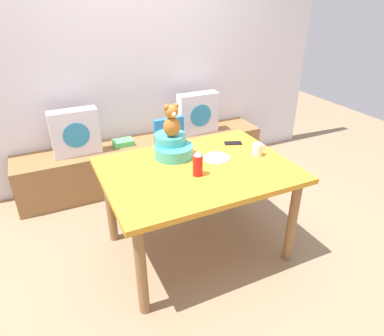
# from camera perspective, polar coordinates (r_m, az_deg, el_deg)

# --- Properties ---
(ground_plane) EXTENTS (8.00, 8.00, 0.00)m
(ground_plane) POSITION_cam_1_polar(r_m,az_deg,el_deg) (2.89, 0.87, -13.05)
(ground_plane) COLOR #8C7256
(back_wall) EXTENTS (4.40, 0.10, 2.60)m
(back_wall) POSITION_cam_1_polar(r_m,az_deg,el_deg) (3.65, -10.06, 18.18)
(back_wall) COLOR silver
(back_wall) RESTS_ON ground_plane
(window_bench) EXTENTS (2.60, 0.44, 0.46)m
(window_bench) POSITION_cam_1_polar(r_m,az_deg,el_deg) (3.73, -7.55, 1.20)
(window_bench) COLOR olive
(window_bench) RESTS_ON ground_plane
(pillow_floral_left) EXTENTS (0.44, 0.15, 0.44)m
(pillow_floral_left) POSITION_cam_1_polar(r_m,az_deg,el_deg) (3.41, -18.82, 5.56)
(pillow_floral_left) COLOR silver
(pillow_floral_left) RESTS_ON window_bench
(pillow_floral_right) EXTENTS (0.44, 0.15, 0.44)m
(pillow_floral_right) POSITION_cam_1_polar(r_m,az_deg,el_deg) (3.74, 0.98, 9.02)
(pillow_floral_right) COLOR silver
(pillow_floral_right) RESTS_ON window_bench
(book_stack) EXTENTS (0.20, 0.14, 0.06)m
(book_stack) POSITION_cam_1_polar(r_m,az_deg,el_deg) (3.57, -11.37, 4.16)
(book_stack) COLOR #53CB66
(book_stack) RESTS_ON window_bench
(dining_table) EXTENTS (1.35, 0.99, 0.74)m
(dining_table) POSITION_cam_1_polar(r_m,az_deg,el_deg) (2.51, 0.98, -1.89)
(dining_table) COLOR orange
(dining_table) RESTS_ON ground_plane
(highchair) EXTENTS (0.34, 0.46, 0.79)m
(highchair) POSITION_cam_1_polar(r_m,az_deg,el_deg) (3.28, -2.83, 3.18)
(highchair) COLOR #2672B2
(highchair) RESTS_ON ground_plane
(infant_seat_teal) EXTENTS (0.30, 0.33, 0.16)m
(infant_seat_teal) POSITION_cam_1_polar(r_m,az_deg,el_deg) (2.62, -3.27, 3.53)
(infant_seat_teal) COLOR teal
(infant_seat_teal) RESTS_ON dining_table
(teddy_bear) EXTENTS (0.13, 0.12, 0.25)m
(teddy_bear) POSITION_cam_1_polar(r_m,az_deg,el_deg) (2.54, -3.39, 7.76)
(teddy_bear) COLOR #A16225
(teddy_bear) RESTS_ON infant_seat_teal
(ketchup_bottle) EXTENTS (0.07, 0.07, 0.18)m
(ketchup_bottle) POSITION_cam_1_polar(r_m,az_deg,el_deg) (2.33, 0.96, 0.71)
(ketchup_bottle) COLOR red
(ketchup_bottle) RESTS_ON dining_table
(coffee_mug) EXTENTS (0.12, 0.08, 0.09)m
(coffee_mug) POSITION_cam_1_polar(r_m,az_deg,el_deg) (2.68, 10.83, 3.02)
(coffee_mug) COLOR silver
(coffee_mug) RESTS_ON dining_table
(dinner_plate_near) EXTENTS (0.20, 0.20, 0.01)m
(dinner_plate_near) POSITION_cam_1_polar(r_m,az_deg,el_deg) (2.60, 4.07, 1.68)
(dinner_plate_near) COLOR white
(dinner_plate_near) RESTS_ON dining_table
(cell_phone) EXTENTS (0.16, 0.12, 0.01)m
(cell_phone) POSITION_cam_1_polar(r_m,az_deg,el_deg) (2.87, 6.81, 4.12)
(cell_phone) COLOR black
(cell_phone) RESTS_ON dining_table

